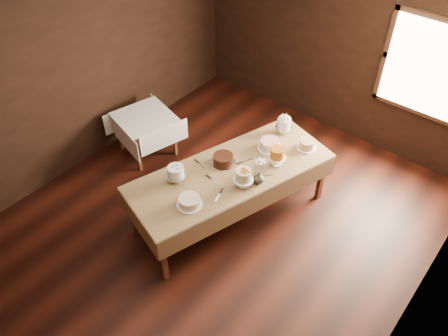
% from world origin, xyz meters
% --- Properties ---
extents(floor, '(5.00, 6.00, 0.01)m').
position_xyz_m(floor, '(0.00, 0.00, 0.00)').
color(floor, black).
rests_on(floor, ground).
extents(ceiling, '(5.00, 6.00, 0.01)m').
position_xyz_m(ceiling, '(0.00, 0.00, 2.80)').
color(ceiling, beige).
rests_on(ceiling, wall_back).
extents(wall_back, '(5.00, 0.02, 2.80)m').
position_xyz_m(wall_back, '(0.00, 3.00, 1.40)').
color(wall_back, black).
rests_on(wall_back, ground).
extents(wall_left, '(0.02, 6.00, 2.80)m').
position_xyz_m(wall_left, '(-2.50, 0.00, 1.40)').
color(wall_left, black).
rests_on(wall_left, ground).
extents(wall_right, '(0.02, 6.00, 2.80)m').
position_xyz_m(wall_right, '(2.50, 0.00, 1.40)').
color(wall_right, black).
rests_on(wall_right, ground).
extents(window, '(1.10, 0.05, 1.30)m').
position_xyz_m(window, '(1.30, 2.94, 1.60)').
color(window, '#FFEABF').
rests_on(window, wall_back).
extents(display_table, '(1.78, 2.85, 0.82)m').
position_xyz_m(display_table, '(0.01, 0.32, 0.76)').
color(display_table, '#502C17').
rests_on(display_table, ground).
extents(side_table, '(1.00, 1.00, 0.68)m').
position_xyz_m(side_table, '(-1.86, 0.56, 0.60)').
color(side_table, '#502C17').
rests_on(side_table, ground).
extents(cake_meringue, '(0.23, 0.23, 0.25)m').
position_xyz_m(cake_meringue, '(0.08, 1.41, 0.94)').
color(cake_meringue, silver).
rests_on(cake_meringue, display_table).
extents(cake_speckled, '(0.27, 0.27, 0.13)m').
position_xyz_m(cake_speckled, '(0.51, 1.33, 0.88)').
color(cake_speckled, white).
rests_on(cake_speckled, display_table).
extents(cake_lattice, '(0.33, 0.33, 0.12)m').
position_xyz_m(cake_lattice, '(0.14, 1.00, 0.88)').
color(cake_lattice, white).
rests_on(cake_lattice, display_table).
extents(cake_caramel, '(0.24, 0.24, 0.27)m').
position_xyz_m(cake_caramel, '(0.39, 0.79, 0.94)').
color(cake_caramel, white).
rests_on(cake_caramel, display_table).
extents(cake_chocolate, '(0.32, 0.32, 0.12)m').
position_xyz_m(cake_chocolate, '(-0.16, 0.38, 0.88)').
color(cake_chocolate, silver).
rests_on(cake_chocolate, display_table).
extents(cake_flowers, '(0.25, 0.25, 0.26)m').
position_xyz_m(cake_flowers, '(0.30, 0.21, 0.94)').
color(cake_flowers, white).
rests_on(cake_flowers, display_table).
extents(cake_swirl, '(0.28, 0.28, 0.23)m').
position_xyz_m(cake_swirl, '(-0.40, -0.25, 0.93)').
color(cake_swirl, silver).
rests_on(cake_swirl, display_table).
extents(cake_cream, '(0.33, 0.33, 0.11)m').
position_xyz_m(cake_cream, '(0.01, -0.45, 0.88)').
color(cake_cream, white).
rests_on(cake_cream, display_table).
extents(cake_server_a, '(0.24, 0.05, 0.01)m').
position_xyz_m(cake_server_a, '(-0.01, 0.04, 0.83)').
color(cake_server_a, silver).
rests_on(cake_server_a, display_table).
extents(cake_server_b, '(0.09, 0.24, 0.01)m').
position_xyz_m(cake_server_b, '(0.19, -0.15, 0.83)').
color(cake_server_b, silver).
rests_on(cake_server_b, display_table).
extents(cake_server_c, '(0.13, 0.23, 0.01)m').
position_xyz_m(cake_server_c, '(0.06, 0.61, 0.83)').
color(cake_server_c, silver).
rests_on(cake_server_c, display_table).
extents(cake_server_d, '(0.20, 0.18, 0.01)m').
position_xyz_m(cake_server_d, '(0.42, 0.55, 0.83)').
color(cake_server_d, silver).
rests_on(cake_server_d, display_table).
extents(cake_server_e, '(0.24, 0.08, 0.01)m').
position_xyz_m(cake_server_e, '(-0.33, 0.16, 0.83)').
color(cake_server_e, silver).
rests_on(cake_server_e, display_table).
extents(flower_vase, '(0.20, 0.20, 0.15)m').
position_xyz_m(flower_vase, '(0.41, 0.38, 0.90)').
color(flower_vase, '#2D2823').
rests_on(flower_vase, display_table).
extents(flower_bouquet, '(0.14, 0.14, 0.20)m').
position_xyz_m(flower_bouquet, '(0.41, 0.38, 1.09)').
color(flower_bouquet, white).
rests_on(flower_bouquet, flower_vase).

